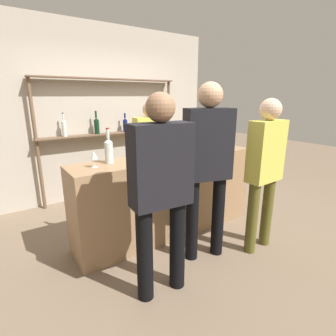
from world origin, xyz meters
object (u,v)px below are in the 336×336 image
Objects in this scene: counter_bottle_2 at (151,149)px; customer_left at (161,185)px; wine_glass at (94,156)px; counter_bottle_1 at (198,144)px; customer_right at (265,165)px; counter_bottle_5 at (224,139)px; customer_center at (208,160)px; counter_bottle_4 at (212,137)px; counter_bottle_0 at (109,150)px; ice_bucket at (187,143)px; counter_bottle_3 at (168,143)px; server_behind_counter at (151,149)px.

counter_bottle_2 is 0.19× the size of customer_left.
counter_bottle_2 is 1.99× the size of wine_glass.
counter_bottle_1 is 1.27m from customer_left.
counter_bottle_5 is at bearing -15.74° from customer_right.
customer_left is at bearing 123.25° from customer_center.
customer_center is at bearing 67.15° from customer_right.
counter_bottle_5 is at bearing -81.67° from counter_bottle_4.
customer_center reaches higher than counter_bottle_2.
counter_bottle_0 reaches higher than wine_glass.
customer_center reaches higher than ice_bucket.
counter_bottle_0 is 1.66m from customer_right.
counter_bottle_2 is 0.62m from wine_glass.
counter_bottle_4 is (1.51, 0.03, 0.00)m from counter_bottle_0.
ice_bucket is 0.13× the size of customer_left.
customer_right reaches higher than counter_bottle_1.
counter_bottle_2 is (0.43, -0.16, -0.02)m from counter_bottle_0.
wine_glass is 0.72× the size of ice_bucket.
customer_center is (-0.32, -0.72, -0.04)m from ice_bucket.
counter_bottle_5 is 0.21× the size of customer_left.
counter_bottle_4 is 1.00m from customer_right.
wine_glass is at bearing 175.90° from counter_bottle_1.
counter_bottle_0 reaches higher than counter_bottle_1.
customer_center is (0.93, -0.64, -0.05)m from wine_glass.
counter_bottle_1 is at bearing -179.73° from counter_bottle_5.
customer_right is 0.97× the size of customer_left.
counter_bottle_3 is 1.10m from customer_left.
customer_right is at bearing -40.66° from counter_bottle_2.
counter_bottle_3 is at bearing 171.34° from counter_bottle_5.
ice_bucket is (0.63, 0.16, -0.01)m from counter_bottle_2.
counter_bottle_3 is at bearing 160.69° from counter_bottle_1.
customer_center is (0.74, -0.72, -0.07)m from counter_bottle_0.
customer_right is (0.29, -0.95, -0.13)m from ice_bucket.
counter_bottle_4 is 0.22× the size of customer_left.
ice_bucket is at bearing 14.74° from server_behind_counter.
server_behind_counter is at bearing 9.23° from customer_center.
counter_bottle_5 is (0.81, -0.12, -0.01)m from counter_bottle_3.
counter_bottle_1 is 0.19× the size of customer_right.
counter_bottle_4 is 0.93m from server_behind_counter.
counter_bottle_0 is 1.63× the size of ice_bucket.
wine_glass is 0.10× the size of customer_left.
counter_bottle_5 is 1.60× the size of ice_bucket.
ice_bucket is at bearing 0.20° from counter_bottle_0.
customer_right is at bearing -35.10° from counter_bottle_0.
server_behind_counter is (0.88, 1.64, -0.07)m from customer_left.
counter_bottle_2 is 1.22m from customer_right.
customer_center reaches higher than counter_bottle_1.
customer_left reaches higher than counter_bottle_3.
counter_bottle_4 is 0.20m from counter_bottle_5.
server_behind_counter reaches higher than counter_bottle_0.
wine_glass is (-0.92, -0.03, -0.03)m from counter_bottle_3.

